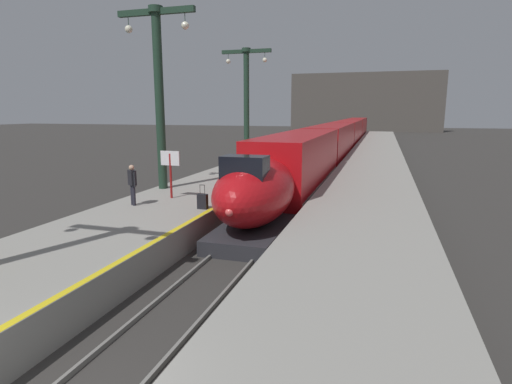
{
  "coord_description": "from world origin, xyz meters",
  "views": [
    {
      "loc": [
        4.62,
        -3.8,
        4.9
      ],
      "look_at": [
        0.01,
        11.33,
        1.8
      ],
      "focal_mm": 29.05,
      "sensor_mm": 36.0,
      "label": 1
    }
  ],
  "objects_px": {
    "highspeed_train_main": "(341,137)",
    "passenger_near_edge": "(132,182)",
    "rolling_suitcase": "(203,201)",
    "departure_info_board": "(170,165)",
    "station_column_far": "(246,93)",
    "station_column_mid": "(159,81)"
  },
  "relations": [
    {
      "from": "station_column_far",
      "to": "passenger_near_edge",
      "type": "relative_size",
      "value": 5.12
    },
    {
      "from": "rolling_suitcase",
      "to": "departure_info_board",
      "type": "relative_size",
      "value": 0.46
    },
    {
      "from": "station_column_far",
      "to": "rolling_suitcase",
      "type": "relative_size",
      "value": 8.81
    },
    {
      "from": "highspeed_train_main",
      "to": "rolling_suitcase",
      "type": "height_order",
      "value": "highspeed_train_main"
    },
    {
      "from": "station_column_mid",
      "to": "departure_info_board",
      "type": "bearing_deg",
      "value": -52.48
    },
    {
      "from": "rolling_suitcase",
      "to": "passenger_near_edge",
      "type": "bearing_deg",
      "value": -175.35
    },
    {
      "from": "station_column_far",
      "to": "departure_info_board",
      "type": "bearing_deg",
      "value": -84.28
    },
    {
      "from": "highspeed_train_main",
      "to": "station_column_mid",
      "type": "relative_size",
      "value": 8.61
    },
    {
      "from": "highspeed_train_main",
      "to": "rolling_suitcase",
      "type": "distance_m",
      "value": 33.99
    },
    {
      "from": "station_column_far",
      "to": "departure_info_board",
      "type": "relative_size",
      "value": 4.08
    },
    {
      "from": "station_column_mid",
      "to": "passenger_near_edge",
      "type": "xyz_separation_m",
      "value": [
        0.76,
        -3.81,
        -4.26
      ]
    },
    {
      "from": "station_column_far",
      "to": "rolling_suitcase",
      "type": "distance_m",
      "value": 18.22
    },
    {
      "from": "station_column_mid",
      "to": "rolling_suitcase",
      "type": "relative_size",
      "value": 8.83
    },
    {
      "from": "station_column_far",
      "to": "rolling_suitcase",
      "type": "xyz_separation_m",
      "value": [
        3.77,
        -17.13,
        -4.94
      ]
    },
    {
      "from": "highspeed_train_main",
      "to": "passenger_near_edge",
      "type": "distance_m",
      "value": 34.55
    },
    {
      "from": "passenger_near_edge",
      "to": "rolling_suitcase",
      "type": "xyz_separation_m",
      "value": [
        3.02,
        0.25,
        -0.69
      ]
    },
    {
      "from": "highspeed_train_main",
      "to": "station_column_mid",
      "type": "bearing_deg",
      "value": -101.0
    },
    {
      "from": "station_column_far",
      "to": "passenger_near_edge",
      "type": "distance_m",
      "value": 17.91
    },
    {
      "from": "station_column_mid",
      "to": "passenger_near_edge",
      "type": "relative_size",
      "value": 5.13
    },
    {
      "from": "highspeed_train_main",
      "to": "passenger_near_edge",
      "type": "relative_size",
      "value": 44.21
    },
    {
      "from": "station_column_mid",
      "to": "rolling_suitcase",
      "type": "bearing_deg",
      "value": -43.35
    },
    {
      "from": "highspeed_train_main",
      "to": "departure_info_board",
      "type": "xyz_separation_m",
      "value": [
        -4.34,
        -32.39,
        0.58
      ]
    }
  ]
}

